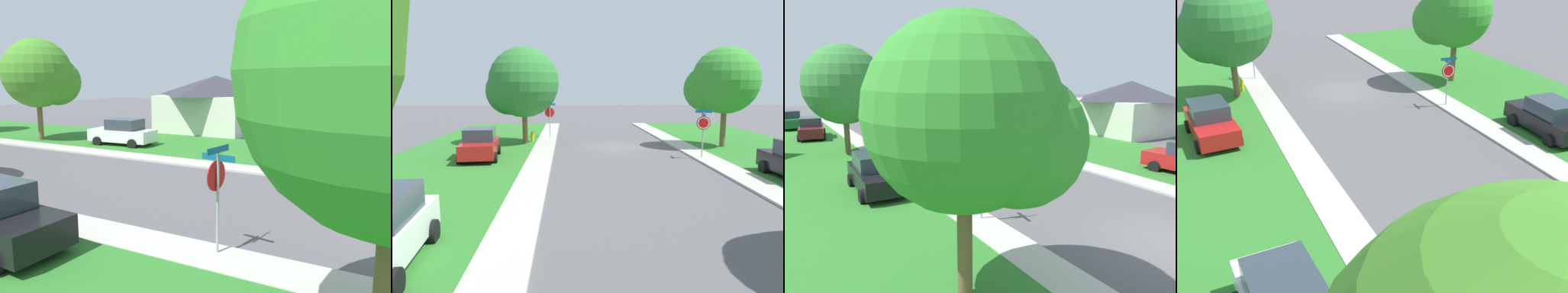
# 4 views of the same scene
# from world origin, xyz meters

# --- Properties ---
(ground_plane) EXTENTS (120.00, 120.00, 0.00)m
(ground_plane) POSITION_xyz_m (0.00, 0.00, 0.00)
(ground_plane) COLOR #565456
(sidewalk_east) EXTENTS (1.40, 56.00, 0.10)m
(sidewalk_east) POSITION_xyz_m (4.70, 12.00, 0.05)
(sidewalk_east) COLOR #B7B2A8
(sidewalk_east) RESTS_ON ground
(sidewalk_west) EXTENTS (1.40, 56.00, 0.10)m
(sidewalk_west) POSITION_xyz_m (-4.70, 12.00, 0.05)
(sidewalk_west) COLOR #B7B2A8
(sidewalk_west) RESTS_ON ground
(stop_sign_near_corner) EXTENTS (0.91, 0.91, 2.77)m
(stop_sign_near_corner) POSITION_xyz_m (4.53, -4.70, 1.89)
(stop_sign_near_corner) COLOR #9E9EA3
(stop_sign_near_corner) RESTS_ON ground
(stop_sign_far_corner) EXTENTS (0.91, 0.91, 2.77)m
(stop_sign_far_corner) POSITION_xyz_m (-4.46, 4.65, 1.89)
(stop_sign_far_corner) COLOR #9E9EA3
(stop_sign_far_corner) RESTS_ON ground
(car_red_behind_trees) EXTENTS (2.38, 4.47, 1.76)m
(car_red_behind_trees) POSITION_xyz_m (8.04, 4.16, 0.87)
(car_red_behind_trees) COLOR red
(car_red_behind_trees) RESTS_ON ground
(tree_across_right) EXTENTS (5.21, 4.84, 6.77)m
(tree_across_right) POSITION_xyz_m (6.40, -1.57, 4.19)
(tree_across_right) COLOR brown
(tree_across_right) RESTS_ON ground
(tree_sidewalk_near) EXTENTS (4.71, 4.38, 6.65)m
(tree_sidewalk_near) POSITION_xyz_m (-6.99, 0.59, 4.31)
(tree_sidewalk_near) COLOR brown
(tree_sidewalk_near) RESTS_ON ground
(fire_hydrant) EXTENTS (0.38, 0.22, 0.83)m
(fire_hydrant) POSITION_xyz_m (5.70, -2.32, 0.44)
(fire_hydrant) COLOR gold
(fire_hydrant) RESTS_ON ground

